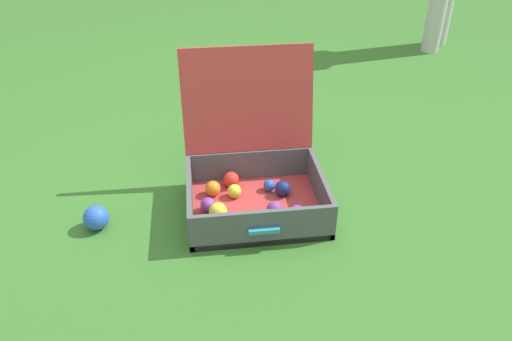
# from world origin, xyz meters

# --- Properties ---
(ground_plane) EXTENTS (16.00, 16.00, 0.00)m
(ground_plane) POSITION_xyz_m (0.00, 0.00, 0.00)
(ground_plane) COLOR #336B28
(open_suitcase) EXTENTS (0.53, 0.54, 0.57)m
(open_suitcase) POSITION_xyz_m (0.08, 0.04, 0.13)
(open_suitcase) COLOR #B23838
(open_suitcase) RESTS_ON ground
(stray_ball_on_grass) EXTENTS (0.09, 0.09, 0.09)m
(stray_ball_on_grass) POSITION_xyz_m (-0.52, -0.05, 0.05)
(stray_ball_on_grass) COLOR blue
(stray_ball_on_grass) RESTS_ON ground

